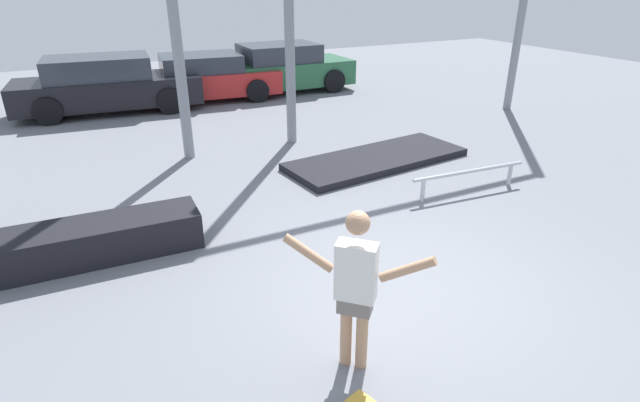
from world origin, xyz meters
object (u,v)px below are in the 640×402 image
(grind_box, at_px, (92,241))
(parked_car_red, at_px, (206,78))
(skateboarder, at_px, (356,284))
(manual_pad, at_px, (377,159))
(parked_car_green, at_px, (283,68))
(grind_rail, at_px, (469,175))
(parked_car_black, at_px, (106,85))

(grind_box, distance_m, parked_car_red, 8.77)
(skateboarder, relative_size, manual_pad, 0.44)
(parked_car_green, bearing_deg, skateboarder, -109.94)
(parked_car_red, distance_m, parked_car_green, 2.39)
(skateboarder, distance_m, grind_box, 3.77)
(manual_pad, height_order, grind_rail, grind_rail)
(parked_car_green, bearing_deg, grind_rail, -92.36)
(skateboarder, height_order, manual_pad, skateboarder)
(parked_car_red, bearing_deg, manual_pad, -71.92)
(parked_car_red, height_order, parked_car_green, parked_car_green)
(skateboarder, xyz_separation_m, grind_rail, (3.70, 2.59, -0.57))
(grind_rail, distance_m, parked_car_black, 9.58)
(grind_rail, bearing_deg, grind_box, 174.43)
(skateboarder, bearing_deg, parked_car_green, 114.54)
(parked_car_green, bearing_deg, parked_car_black, -177.43)
(skateboarder, distance_m, parked_car_green, 11.87)
(grind_box, distance_m, manual_pad, 5.31)
(manual_pad, distance_m, parked_car_red, 6.81)
(manual_pad, distance_m, grind_rail, 1.99)
(parked_car_red, bearing_deg, grind_box, -109.16)
(parked_car_red, bearing_deg, skateboarder, -93.07)
(grind_rail, height_order, parked_car_green, parked_car_green)
(skateboarder, xyz_separation_m, parked_car_red, (1.66, 11.11, -0.27))
(grind_box, height_order, grind_rail, grind_box)
(grind_box, relative_size, parked_car_red, 0.66)
(parked_car_black, bearing_deg, manual_pad, -52.12)
(manual_pad, xyz_separation_m, parked_car_red, (-1.48, 6.62, 0.55))
(grind_box, height_order, parked_car_green, parked_car_green)
(skateboarder, distance_m, parked_car_red, 11.24)
(grind_rail, xyz_separation_m, parked_car_red, (-2.03, 8.52, 0.30))
(skateboarder, height_order, grind_box, skateboarder)
(grind_rail, distance_m, parked_car_green, 8.58)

